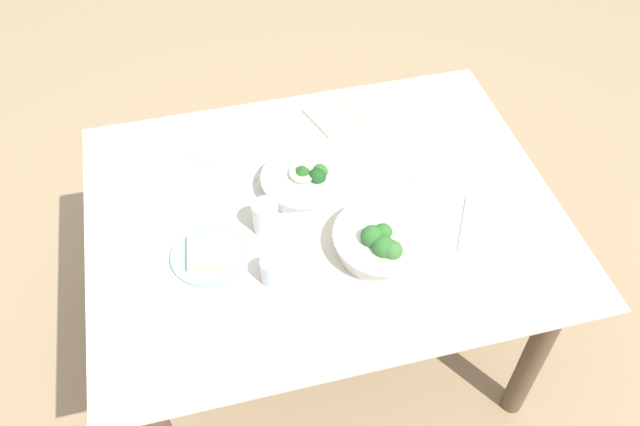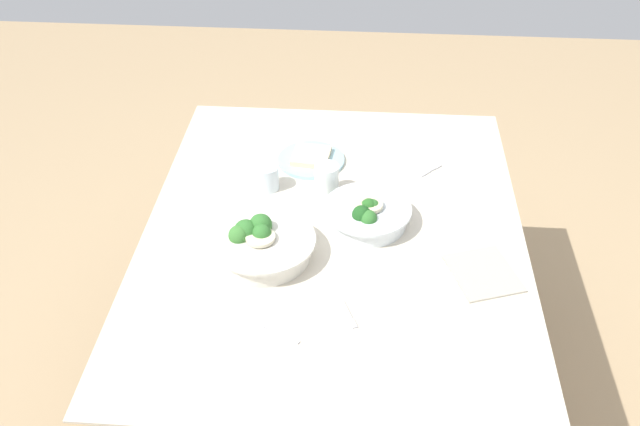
{
  "view_description": "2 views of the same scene",
  "coord_description": "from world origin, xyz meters",
  "px_view_note": "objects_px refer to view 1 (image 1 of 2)",
  "views": [
    {
      "loc": [
        0.32,
        1.23,
        2.11
      ],
      "look_at": [
        0.02,
        0.04,
        0.73
      ],
      "focal_mm": 36.83,
      "sensor_mm": 36.0,
      "label": 1
    },
    {
      "loc": [
        -1.54,
        -0.08,
        1.95
      ],
      "look_at": [
        0.04,
        0.04,
        0.73
      ],
      "focal_mm": 40.0,
      "sensor_mm": 36.0,
      "label": 2
    }
  ],
  "objects_px": {
    "water_glass_side": "(266,217)",
    "fork_by_far_bowl": "(423,176)",
    "broccoli_bowl_near": "(304,181)",
    "napkin_folded_upper": "(338,114)",
    "fork_by_near_bowl": "(201,160)",
    "bread_side_plate": "(210,254)",
    "table_knife_right": "(464,223)",
    "table_knife_left": "(230,196)",
    "broccoli_bowl_far": "(383,241)",
    "water_glass_center": "(273,270)"
  },
  "relations": [
    {
      "from": "broccoli_bowl_near",
      "to": "napkin_folded_upper",
      "type": "relative_size",
      "value": 1.35
    },
    {
      "from": "broccoli_bowl_far",
      "to": "table_knife_left",
      "type": "distance_m",
      "value": 0.48
    },
    {
      "from": "fork_by_far_bowl",
      "to": "table_knife_right",
      "type": "distance_m",
      "value": 0.21
    },
    {
      "from": "water_glass_center",
      "to": "water_glass_side",
      "type": "bearing_deg",
      "value": -94.8
    },
    {
      "from": "water_glass_center",
      "to": "fork_by_far_bowl",
      "type": "height_order",
      "value": "water_glass_center"
    },
    {
      "from": "water_glass_side",
      "to": "table_knife_left",
      "type": "xyz_separation_m",
      "value": [
        0.08,
        -0.15,
        -0.05
      ]
    },
    {
      "from": "water_glass_side",
      "to": "table_knife_right",
      "type": "distance_m",
      "value": 0.56
    },
    {
      "from": "table_knife_left",
      "to": "napkin_folded_upper",
      "type": "xyz_separation_m",
      "value": [
        -0.41,
        -0.28,
        0.0
      ]
    },
    {
      "from": "broccoli_bowl_near",
      "to": "fork_by_near_bowl",
      "type": "relative_size",
      "value": 3.2
    },
    {
      "from": "table_knife_left",
      "to": "table_knife_right",
      "type": "bearing_deg",
      "value": 127.93
    },
    {
      "from": "water_glass_center",
      "to": "napkin_folded_upper",
      "type": "relative_size",
      "value": 0.42
    },
    {
      "from": "table_knife_left",
      "to": "napkin_folded_upper",
      "type": "bearing_deg",
      "value": -174.53
    },
    {
      "from": "broccoli_bowl_far",
      "to": "table_knife_right",
      "type": "distance_m",
      "value": 0.26
    },
    {
      "from": "water_glass_center",
      "to": "water_glass_side",
      "type": "height_order",
      "value": "water_glass_side"
    },
    {
      "from": "broccoli_bowl_near",
      "to": "table_knife_right",
      "type": "height_order",
      "value": "broccoli_bowl_near"
    },
    {
      "from": "bread_side_plate",
      "to": "table_knife_left",
      "type": "bearing_deg",
      "value": -112.86
    },
    {
      "from": "broccoli_bowl_far",
      "to": "fork_by_far_bowl",
      "type": "distance_m",
      "value": 0.32
    },
    {
      "from": "broccoli_bowl_near",
      "to": "fork_by_near_bowl",
      "type": "bearing_deg",
      "value": -34.86
    },
    {
      "from": "bread_side_plate",
      "to": "table_knife_left",
      "type": "xyz_separation_m",
      "value": [
        -0.09,
        -0.21,
        -0.01
      ]
    },
    {
      "from": "water_glass_side",
      "to": "table_knife_left",
      "type": "bearing_deg",
      "value": -61.43
    },
    {
      "from": "water_glass_center",
      "to": "water_glass_side",
      "type": "xyz_separation_m",
      "value": [
        -0.01,
        -0.18,
        0.01
      ]
    },
    {
      "from": "bread_side_plate",
      "to": "water_glass_side",
      "type": "xyz_separation_m",
      "value": [
        -0.17,
        -0.06,
        0.04
      ]
    },
    {
      "from": "fork_by_far_bowl",
      "to": "broccoli_bowl_near",
      "type": "bearing_deg",
      "value": 152.53
    },
    {
      "from": "table_knife_left",
      "to": "bread_side_plate",
      "type": "bearing_deg",
      "value": 38.02
    },
    {
      "from": "broccoli_bowl_near",
      "to": "fork_by_near_bowl",
      "type": "height_order",
      "value": "broccoli_bowl_near"
    },
    {
      "from": "broccoli_bowl_far",
      "to": "fork_by_near_bowl",
      "type": "bearing_deg",
      "value": -47.24
    },
    {
      "from": "bread_side_plate",
      "to": "water_glass_center",
      "type": "bearing_deg",
      "value": 142.82
    },
    {
      "from": "water_glass_side",
      "to": "fork_by_far_bowl",
      "type": "bearing_deg",
      "value": -170.05
    },
    {
      "from": "bread_side_plate",
      "to": "napkin_folded_upper",
      "type": "relative_size",
      "value": 1.16
    },
    {
      "from": "broccoli_bowl_far",
      "to": "fork_by_near_bowl",
      "type": "height_order",
      "value": "broccoli_bowl_far"
    },
    {
      "from": "broccoli_bowl_near",
      "to": "napkin_folded_upper",
      "type": "height_order",
      "value": "broccoli_bowl_near"
    },
    {
      "from": "water_glass_center",
      "to": "fork_by_near_bowl",
      "type": "xyz_separation_m",
      "value": [
        0.13,
        -0.5,
        -0.04
      ]
    },
    {
      "from": "broccoli_bowl_far",
      "to": "bread_side_plate",
      "type": "bearing_deg",
      "value": -11.38
    },
    {
      "from": "fork_by_far_bowl",
      "to": "table_knife_left",
      "type": "distance_m",
      "value": 0.58
    },
    {
      "from": "broccoli_bowl_near",
      "to": "table_knife_left",
      "type": "distance_m",
      "value": 0.22
    },
    {
      "from": "broccoli_bowl_far",
      "to": "water_glass_side",
      "type": "relative_size",
      "value": 2.82
    },
    {
      "from": "water_glass_side",
      "to": "napkin_folded_upper",
      "type": "distance_m",
      "value": 0.54
    },
    {
      "from": "broccoli_bowl_far",
      "to": "bread_side_plate",
      "type": "height_order",
      "value": "broccoli_bowl_far"
    },
    {
      "from": "water_glass_center",
      "to": "table_knife_right",
      "type": "bearing_deg",
      "value": -173.91
    },
    {
      "from": "table_knife_left",
      "to": "table_knife_right",
      "type": "relative_size",
      "value": 0.95
    },
    {
      "from": "broccoli_bowl_near",
      "to": "water_glass_side",
      "type": "bearing_deg",
      "value": 41.63
    },
    {
      "from": "broccoli_bowl_near",
      "to": "water_glass_side",
      "type": "relative_size",
      "value": 2.51
    },
    {
      "from": "table_knife_left",
      "to": "napkin_folded_upper",
      "type": "relative_size",
      "value": 1.1
    },
    {
      "from": "broccoli_bowl_far",
      "to": "napkin_folded_upper",
      "type": "bearing_deg",
      "value": -93.21
    },
    {
      "from": "fork_by_far_bowl",
      "to": "water_glass_side",
      "type": "bearing_deg",
      "value": 168.03
    },
    {
      "from": "water_glass_side",
      "to": "fork_by_near_bowl",
      "type": "distance_m",
      "value": 0.35
    },
    {
      "from": "bread_side_plate",
      "to": "table_knife_right",
      "type": "relative_size",
      "value": 1.0
    },
    {
      "from": "fork_by_far_bowl",
      "to": "fork_by_near_bowl",
      "type": "height_order",
      "value": "same"
    },
    {
      "from": "fork_by_near_bowl",
      "to": "napkin_folded_upper",
      "type": "height_order",
      "value": "napkin_folded_upper"
    },
    {
      "from": "table_knife_right",
      "to": "water_glass_side",
      "type": "bearing_deg",
      "value": -73.03
    }
  ]
}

